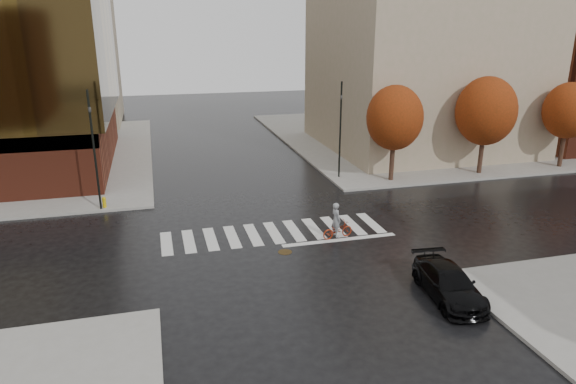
# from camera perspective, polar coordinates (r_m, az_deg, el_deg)

# --- Properties ---
(ground) EXTENTS (120.00, 120.00, 0.00)m
(ground) POSITION_cam_1_polar(r_m,az_deg,el_deg) (26.53, -1.33, -4.94)
(ground) COLOR black
(ground) RESTS_ON ground
(sidewalk_ne) EXTENTS (30.00, 30.00, 0.15)m
(sidewalk_ne) POSITION_cam_1_polar(r_m,az_deg,el_deg) (53.11, 15.68, 6.19)
(sidewalk_ne) COLOR gray
(sidewalk_ne) RESTS_ON ground
(crosswalk) EXTENTS (12.00, 3.00, 0.01)m
(crosswalk) POSITION_cam_1_polar(r_m,az_deg,el_deg) (26.98, -1.58, -4.53)
(crosswalk) COLOR silver
(crosswalk) RESTS_ON ground
(building_ne_tan) EXTENTS (16.00, 16.00, 18.00)m
(building_ne_tan) POSITION_cam_1_polar(r_m,az_deg,el_deg) (46.67, 14.77, 15.98)
(building_ne_tan) COLOR gray
(building_ne_tan) RESTS_ON sidewalk_ne
(building_nw_far) EXTENTS (14.00, 12.00, 20.00)m
(building_nw_far) POSITION_cam_1_polar(r_m,az_deg,el_deg) (61.63, -25.62, 16.15)
(building_nw_far) COLOR gray
(building_nw_far) RESTS_ON sidewalk_nw
(tree_ne_a) EXTENTS (3.80, 3.80, 6.50)m
(tree_ne_a) POSITION_cam_1_polar(r_m,az_deg,el_deg) (35.38, 11.77, 8.06)
(tree_ne_a) COLOR black
(tree_ne_a) RESTS_ON sidewalk_ne
(tree_ne_b) EXTENTS (4.20, 4.20, 6.89)m
(tree_ne_b) POSITION_cam_1_polar(r_m,az_deg,el_deg) (38.97, 21.15, 8.37)
(tree_ne_b) COLOR black
(tree_ne_b) RESTS_ON sidewalk_ne
(tree_ne_c) EXTENTS (3.60, 3.60, 6.31)m
(tree_ne_c) POSITION_cam_1_polar(r_m,az_deg,el_deg) (43.45, 28.71, 7.93)
(tree_ne_c) COLOR black
(tree_ne_c) RESTS_ON sidewalk_ne
(sedan) EXTENTS (2.16, 4.45, 1.25)m
(sedan) POSITION_cam_1_polar(r_m,az_deg,el_deg) (21.57, 17.41, -9.65)
(sedan) COLOR black
(sedan) RESTS_ON ground
(cyclist) EXTENTS (1.75, 0.88, 1.90)m
(cyclist) POSITION_cam_1_polar(r_m,az_deg,el_deg) (26.20, 5.46, -3.79)
(cyclist) COLOR #97260D
(cyclist) RESTS_ON ground
(traffic_light_nw) EXTENTS (0.20, 0.18, 6.89)m
(traffic_light_nw) POSITION_cam_1_polar(r_m,az_deg,el_deg) (30.89, -20.81, 5.04)
(traffic_light_nw) COLOR black
(traffic_light_nw) RESTS_ON sidewalk_nw
(traffic_light_ne) EXTENTS (0.19, 0.21, 6.65)m
(traffic_light_ne) POSITION_cam_1_polar(r_m,az_deg,el_deg) (35.64, 5.85, 7.45)
(traffic_light_ne) COLOR black
(traffic_light_ne) RESTS_ON sidewalk_ne
(fire_hydrant) EXTENTS (0.23, 0.23, 0.65)m
(fire_hydrant) POSITION_cam_1_polar(r_m,az_deg,el_deg) (31.97, -19.75, -1.00)
(fire_hydrant) COLOR gold
(fire_hydrant) RESTS_ON sidewalk_nw
(manhole) EXTENTS (0.88, 0.88, 0.01)m
(manhole) POSITION_cam_1_polar(r_m,az_deg,el_deg) (24.74, -0.34, -6.68)
(manhole) COLOR #4A371A
(manhole) RESTS_ON ground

